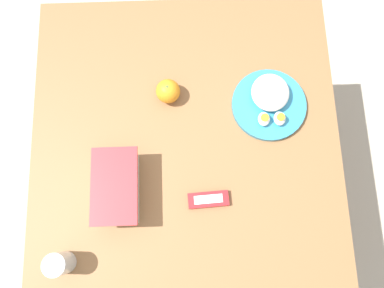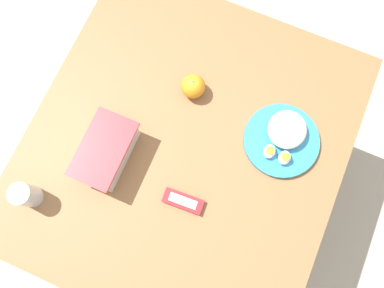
{
  "view_description": "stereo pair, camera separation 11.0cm",
  "coord_description": "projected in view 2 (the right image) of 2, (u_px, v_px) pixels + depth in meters",
  "views": [
    {
      "loc": [
        -0.25,
        -0.01,
        1.84
      ],
      "look_at": [
        0.01,
        -0.02,
        0.77
      ],
      "focal_mm": 35.0,
      "sensor_mm": 36.0,
      "label": 1
    },
    {
      "loc": [
        -0.22,
        -0.12,
        1.84
      ],
      "look_at": [
        0.01,
        -0.02,
        0.77
      ],
      "focal_mm": 35.0,
      "sensor_mm": 36.0,
      "label": 2
    }
  ],
  "objects": [
    {
      "name": "ground_plane",
      "position": [
        188.0,
        179.0,
        1.85
      ],
      "size": [
        10.0,
        10.0,
        0.0
      ],
      "primitive_type": "plane",
      "color": "#B2A899"
    },
    {
      "name": "drinking_glass",
      "position": [
        26.0,
        195.0,
        1.05
      ],
      "size": [
        0.06,
        0.06,
        0.1
      ],
      "color": "silver",
      "rests_on": "table"
    },
    {
      "name": "candy_bar",
      "position": [
        183.0,
        201.0,
        1.08
      ],
      "size": [
        0.05,
        0.12,
        0.02
      ],
      "color": "red",
      "rests_on": "table"
    },
    {
      "name": "orange_fruit",
      "position": [
        193.0,
        86.0,
        1.14
      ],
      "size": [
        0.07,
        0.07,
        0.07
      ],
      "color": "orange",
      "rests_on": "table"
    },
    {
      "name": "food_container",
      "position": [
        107.0,
        152.0,
        1.08
      ],
      "size": [
        0.21,
        0.13,
        0.1
      ],
      "color": "white",
      "rests_on": "table"
    },
    {
      "name": "rice_plate",
      "position": [
        283.0,
        137.0,
        1.11
      ],
      "size": [
        0.23,
        0.23,
        0.07
      ],
      "color": "teal",
      "rests_on": "table"
    },
    {
      "name": "table",
      "position": [
        186.0,
        152.0,
        1.21
      ],
      "size": [
        1.02,
        0.94,
        0.74
      ],
      "color": "brown",
      "rests_on": "ground_plane"
    }
  ]
}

